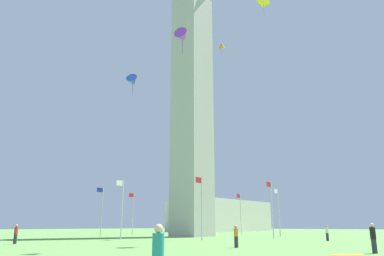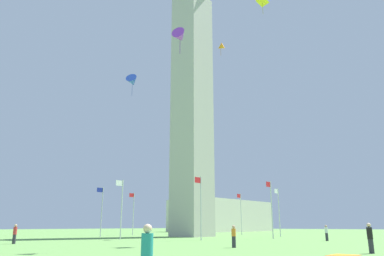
# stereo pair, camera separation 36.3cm
# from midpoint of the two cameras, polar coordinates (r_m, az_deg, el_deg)

# --- Properties ---
(ground_plane) EXTENTS (260.00, 260.00, 0.00)m
(ground_plane) POSITION_cam_midpoint_polar(r_m,az_deg,el_deg) (55.33, 0.20, -16.52)
(ground_plane) COLOR #609347
(obelisk_monument) EXTENTS (4.87, 4.87, 44.23)m
(obelisk_monument) POSITION_cam_midpoint_polar(r_m,az_deg,el_deg) (59.00, 0.18, 5.49)
(obelisk_monument) COLOR #B7B2A8
(obelisk_monument) RESTS_ON ground
(flagpole_n) EXTENTS (1.12, 0.14, 7.02)m
(flagpole_n) POSITION_cam_midpoint_polar(r_m,az_deg,el_deg) (46.14, -10.68, -11.77)
(flagpole_n) COLOR silver
(flagpole_n) RESTS_ON ground
(flagpole_ne) EXTENTS (1.12, 0.14, 7.02)m
(flagpole_ne) POSITION_cam_midpoint_polar(r_m,az_deg,el_deg) (42.28, 1.59, -11.75)
(flagpole_ne) COLOR silver
(flagpole_ne) RESTS_ON ground
(flagpole_e) EXTENTS (1.12, 0.14, 7.02)m
(flagpole_e) POSITION_cam_midpoint_polar(r_m,az_deg,el_deg) (47.87, 12.42, -11.78)
(flagpole_e) COLOR silver
(flagpole_e) RESTS_ON ground
(flagpole_se) EXTENTS (1.12, 0.14, 7.02)m
(flagpole_se) POSITION_cam_midpoint_polar(r_m,az_deg,el_deg) (57.83, 13.49, -12.20)
(flagpole_se) COLOR silver
(flagpole_se) RESTS_ON ground
(flagpole_s) EXTENTS (1.12, 0.14, 7.02)m
(flagpole_s) POSITION_cam_midpoint_polar(r_m,az_deg,el_deg) (65.80, 7.74, -12.75)
(flagpole_s) COLOR silver
(flagpole_s) RESTS_ON ground
(flagpole_sw) EXTENTS (1.12, 0.14, 7.02)m
(flagpole_sw) POSITION_cam_midpoint_polar(r_m,az_deg,el_deg) (68.34, -0.75, -12.95)
(flagpole_sw) COLOR silver
(flagpole_sw) RESTS_ON ground
(flagpole_w) EXTENTS (1.12, 0.14, 7.02)m
(flagpole_w) POSITION_cam_midpoint_polar(r_m,az_deg,el_deg) (64.55, -8.95, -12.66)
(flagpole_w) COLOR silver
(flagpole_w) RESTS_ON ground
(flagpole_nw) EXTENTS (1.12, 0.14, 7.02)m
(flagpole_nw) POSITION_cam_midpoint_polar(r_m,az_deg,el_deg) (55.81, -13.68, -12.11)
(flagpole_nw) COLOR silver
(flagpole_nw) RESTS_ON ground
(person_black_shirt) EXTENTS (0.32, 0.32, 1.72)m
(person_black_shirt) POSITION_cam_midpoint_polar(r_m,az_deg,el_deg) (24.82, 26.31, -15.08)
(person_black_shirt) COLOR #2D2D38
(person_black_shirt) RESTS_ON ground
(person_teal_shirt) EXTENTS (0.32, 0.32, 1.61)m
(person_teal_shirt) POSITION_cam_midpoint_polar(r_m,az_deg,el_deg) (10.28, -5.97, -19.13)
(person_teal_shirt) COLOR #2D2D38
(person_teal_shirt) RESTS_ON ground
(person_red_shirt) EXTENTS (0.32, 0.32, 1.69)m
(person_red_shirt) POSITION_cam_midpoint_polar(r_m,az_deg,el_deg) (37.25, -25.54, -14.63)
(person_red_shirt) COLOR #2D2D38
(person_red_shirt) RESTS_ON ground
(person_orange_shirt) EXTENTS (0.32, 0.32, 1.59)m
(person_orange_shirt) POSITION_cam_midpoint_polar(r_m,az_deg,el_deg) (28.35, 6.87, -16.37)
(person_orange_shirt) COLOR #2D2D38
(person_orange_shirt) RESTS_ON ground
(person_white_shirt) EXTENTS (0.32, 0.32, 1.63)m
(person_white_shirt) POSITION_cam_midpoint_polar(r_m,az_deg,el_deg) (42.96, 20.38, -15.02)
(person_white_shirt) COLOR #2D2D38
(person_white_shirt) RESTS_ON ground
(kite_orange_delta) EXTENTS (1.26, 1.40, 1.98)m
(kite_orange_delta) POSITION_cam_midpoint_polar(r_m,az_deg,el_deg) (56.50, 4.65, 12.41)
(kite_orange_delta) COLOR orange
(kite_yellow_diamond) EXTENTS (1.27, 1.33, 1.79)m
(kite_yellow_diamond) POSITION_cam_midpoint_polar(r_m,az_deg,el_deg) (43.57, 11.11, 18.63)
(kite_yellow_diamond) COLOR yellow
(kite_blue_delta) EXTENTS (2.51, 2.36, 3.22)m
(kite_blue_delta) POSITION_cam_midpoint_polar(r_m,az_deg,el_deg) (52.93, -9.03, 7.15)
(kite_blue_delta) COLOR blue
(kite_purple_delta) EXTENTS (1.56, 1.46, 2.19)m
(kite_purple_delta) POSITION_cam_midpoint_polar(r_m,az_deg,el_deg) (30.79, -1.51, 14.01)
(kite_purple_delta) COLOR purple
(distant_building) EXTENTS (27.73, 15.61, 8.03)m
(distant_building) POSITION_cam_midpoint_polar(r_m,az_deg,el_deg) (103.67, 4.78, -13.49)
(distant_building) COLOR beige
(distant_building) RESTS_ON ground
(picnic_blanket_near_first_person) EXTENTS (1.81, 1.41, 0.01)m
(picnic_blanket_near_first_person) POSITION_cam_midpoint_polar(r_m,az_deg,el_deg) (22.68, 22.90, -17.74)
(picnic_blanket_near_first_person) COLOR orange
(picnic_blanket_near_first_person) RESTS_ON ground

